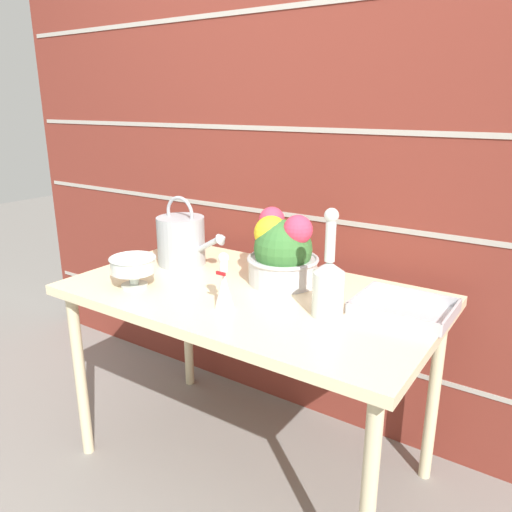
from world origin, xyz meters
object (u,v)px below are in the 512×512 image
(flower_planter, at_px, (282,252))
(crystal_pedestal_bowl, at_px, (133,266))
(watering_can, at_px, (182,240))
(wire_tray, at_px, (404,309))
(glass_decanter, at_px, (328,283))
(figurine_vase, at_px, (224,286))

(flower_planter, bearing_deg, crystal_pedestal_bowl, -140.70)
(watering_can, bearing_deg, wire_tray, 1.10)
(glass_decanter, xyz_separation_m, figurine_vase, (-0.31, -0.13, -0.03))
(wire_tray, bearing_deg, flower_planter, 177.60)
(glass_decanter, xyz_separation_m, wire_tray, (0.19, 0.16, -0.10))
(figurine_vase, distance_m, wire_tray, 0.58)
(crystal_pedestal_bowl, xyz_separation_m, flower_planter, (0.42, 0.34, 0.04))
(figurine_vase, bearing_deg, crystal_pedestal_bowl, -175.73)
(crystal_pedestal_bowl, bearing_deg, figurine_vase, 4.27)
(wire_tray, bearing_deg, glass_decanter, -140.21)
(crystal_pedestal_bowl, bearing_deg, watering_can, 97.58)
(flower_planter, distance_m, glass_decanter, 0.33)
(flower_planter, relative_size, wire_tray, 0.91)
(flower_planter, height_order, figurine_vase, flower_planter)
(watering_can, xyz_separation_m, figurine_vase, (0.43, -0.28, -0.03))
(wire_tray, bearing_deg, crystal_pedestal_bowl, -159.98)
(figurine_vase, bearing_deg, flower_planter, 84.77)
(figurine_vase, bearing_deg, glass_decanter, 23.73)
(figurine_vase, relative_size, wire_tray, 0.63)
(figurine_vase, xyz_separation_m, wire_tray, (0.50, 0.29, -0.07))
(watering_can, relative_size, flower_planter, 1.24)
(glass_decanter, bearing_deg, figurine_vase, -156.27)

